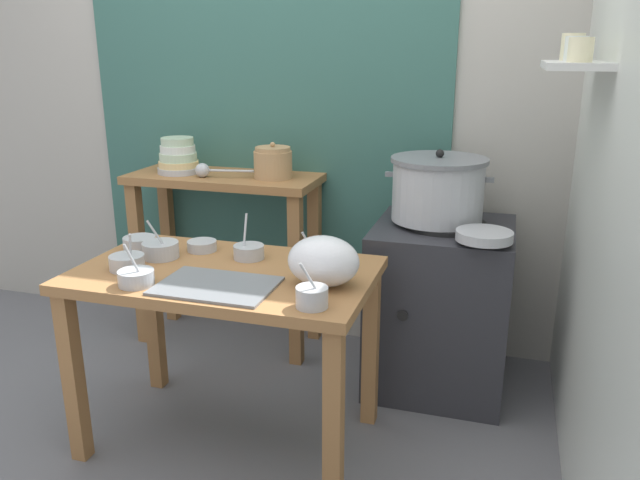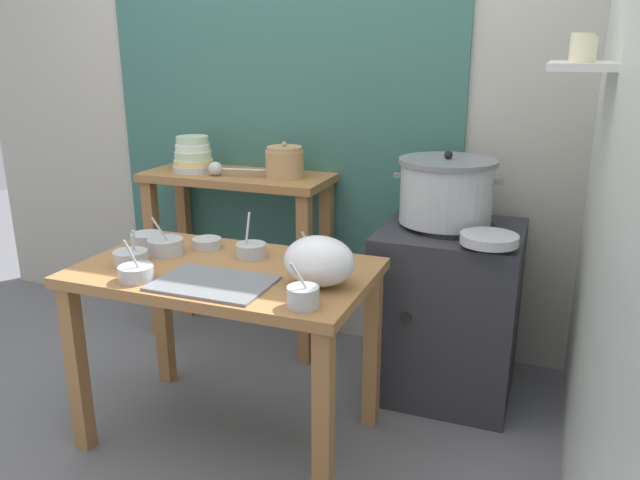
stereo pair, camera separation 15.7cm
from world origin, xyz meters
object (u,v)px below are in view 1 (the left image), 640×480
prep_bowl_7 (312,296)px  prep_bowl_3 (202,245)px  prep_bowl_0 (136,277)px  prep_bowl_2 (311,259)px  bowl_stack_enamel (178,157)px  plastic_bag (323,261)px  serving_tray (216,286)px  prep_bowl_5 (127,262)px  ladle (205,170)px  steamer_pot (438,189)px  prep_bowl_4 (161,249)px  wide_pan (484,236)px  back_shelf_table (225,217)px  stove_block (440,305)px  prep_table (226,297)px  prep_bowl_6 (140,243)px  clay_pot (273,163)px

prep_bowl_7 → prep_bowl_3: bearing=145.0°
prep_bowl_0 → prep_bowl_2: 0.64m
bowl_stack_enamel → plastic_bag: 1.33m
serving_tray → prep_bowl_5: prep_bowl_5 is taller
ladle → prep_bowl_3: size_ratio=2.43×
steamer_pot → serving_tray: 1.11m
prep_bowl_3 → prep_bowl_4: size_ratio=0.75×
wide_pan → prep_bowl_4: size_ratio=1.41×
back_shelf_table → stove_block: bearing=-6.7°
plastic_bag → prep_bowl_7: size_ratio=1.59×
prep_bowl_2 → prep_bowl_5: 0.68m
prep_table → prep_bowl_7: bearing=-29.7°
ladle → prep_bowl_5: size_ratio=2.03×
steamer_pot → bowl_stack_enamel: steamer_pot is taller
back_shelf_table → plastic_bag: (0.78, -0.87, 0.13)m
plastic_bag → stove_block: bearing=65.6°
steamer_pot → wide_pan: 0.35m
ladle → prep_bowl_0: size_ratio=1.84×
stove_block → serving_tray: size_ratio=1.95×
wide_pan → prep_bowl_2: prep_bowl_2 is taller
prep_bowl_4 → prep_bowl_7: bearing=-22.3°
serving_tray → wide_pan: wide_pan is taller
prep_bowl_4 → prep_bowl_7: (0.71, -0.29, 0.00)m
bowl_stack_enamel → serving_tray: size_ratio=0.53×
wide_pan → prep_bowl_0: (-1.13, -0.69, -0.05)m
prep_bowl_2 → prep_bowl_4: bearing=-172.0°
prep_bowl_4 → wide_pan: bearing=18.4°
plastic_bag → prep_bowl_0: size_ratio=1.60×
prep_bowl_3 → prep_bowl_7: prep_bowl_7 is taller
plastic_bag → prep_bowl_6: (-0.83, 0.17, -0.06)m
plastic_bag → wide_pan: plastic_bag is taller
prep_bowl_2 → prep_bowl_4: 0.60m
serving_tray → prep_bowl_6: prep_bowl_6 is taller
prep_table → prep_bowl_6: prep_bowl_6 is taller
prep_bowl_7 → clay_pot: bearing=116.7°
prep_bowl_3 → prep_bowl_0: bearing=-95.4°
prep_bowl_0 → prep_bowl_2: size_ratio=1.13×
steamer_pot → prep_bowl_0: (-0.92, -0.94, -0.17)m
prep_table → prep_bowl_4: 0.34m
ladle → prep_bowl_3: (0.26, -0.56, -0.19)m
clay_pot → ladle: bearing=-165.6°
prep_bowl_0 → prep_bowl_3: size_ratio=1.32×
prep_bowl_6 → serving_tray: bearing=-31.1°
clay_pot → prep_bowl_6: clay_pot is taller
prep_bowl_6 → prep_bowl_7: bearing=-22.9°
bowl_stack_enamel → wide_pan: 1.58m
stove_block → bowl_stack_enamel: bowl_stack_enamel is taller
plastic_bag → serving_tray: bearing=-160.1°
prep_bowl_5 → prep_bowl_6: (-0.09, 0.22, -0.00)m
prep_bowl_5 → prep_bowl_7: prep_bowl_7 is taller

